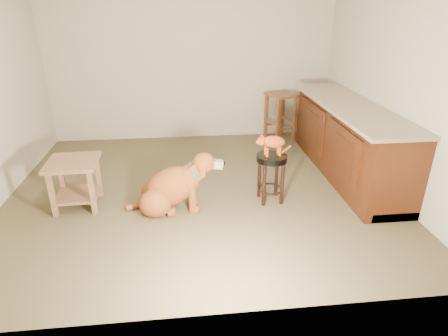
{
  "coord_description": "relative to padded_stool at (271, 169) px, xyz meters",
  "views": [
    {
      "loc": [
        -0.15,
        -4.07,
        2.11
      ],
      "look_at": [
        0.25,
        -0.37,
        0.45
      ],
      "focal_mm": 30.0,
      "sensor_mm": 36.0,
      "label": 1
    }
  ],
  "objects": [
    {
      "name": "floor",
      "position": [
        -0.79,
        0.33,
        -0.4
      ],
      "size": [
        4.5,
        4.0,
        0.01
      ],
      "primitive_type": "cube",
      "color": "brown",
      "rests_on": "ground"
    },
    {
      "name": "room_shell",
      "position": [
        -0.79,
        0.33,
        1.28
      ],
      "size": [
        4.54,
        4.04,
        2.62
      ],
      "color": "#B5AA92",
      "rests_on": "ground"
    },
    {
      "name": "cabinet_run",
      "position": [
        1.15,
        0.63,
        0.04
      ],
      "size": [
        0.7,
        2.56,
        0.94
      ],
      "color": "#411C0B",
      "rests_on": "ground"
    },
    {
      "name": "padded_stool",
      "position": [
        0.0,
        0.0,
        0.0
      ],
      "size": [
        0.34,
        0.34,
        0.56
      ],
      "rotation": [
        0.0,
        0.0,
        0.07
      ],
      "color": "black",
      "rests_on": "ground"
    },
    {
      "name": "wood_stool",
      "position": [
        0.61,
        2.03,
        0.0
      ],
      "size": [
        0.54,
        0.54,
        0.77
      ],
      "rotation": [
        0.0,
        0.0,
        0.38
      ],
      "color": "brown",
      "rests_on": "ground"
    },
    {
      "name": "side_table",
      "position": [
        -2.16,
        0.1,
        -0.04
      ],
      "size": [
        0.55,
        0.55,
        0.55
      ],
      "rotation": [
        0.0,
        0.0,
        0.03
      ],
      "color": "brown",
      "rests_on": "ground"
    },
    {
      "name": "golden_retriever",
      "position": [
        -1.11,
        -0.08,
        -0.14
      ],
      "size": [
        1.11,
        0.55,
        0.7
      ],
      "rotation": [
        0.0,
        0.0,
        -0.01
      ],
      "color": "brown",
      "rests_on": "ground"
    },
    {
      "name": "tabby_kitten",
      "position": [
        -0.01,
        0.0,
        0.31
      ],
      "size": [
        0.43,
        0.18,
        0.27
      ],
      "rotation": [
        0.0,
        0.0,
        0.07
      ],
      "color": "#A73C10",
      "rests_on": "padded_stool"
    }
  ]
}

